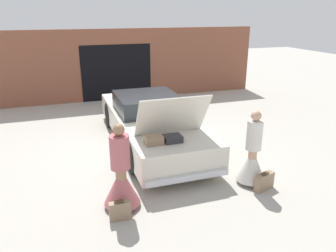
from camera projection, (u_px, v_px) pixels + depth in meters
ground_plane at (151, 142)px, 9.09m from camera, size 40.00×40.00×0.00m
garage_wall_back at (116, 65)px, 13.09m from camera, size 12.00×0.14×2.80m
car at (150, 122)px, 8.92m from camera, size 1.91×5.44×1.78m
person_left at (121, 179)px, 5.92m from camera, size 0.67×0.67×1.63m
person_right at (252, 158)px, 6.76m from camera, size 0.61×0.61×1.60m
suitcase_beside_left_person at (120, 211)px, 5.67m from camera, size 0.38×0.14×0.38m
suitcase_beside_right_person at (264, 182)px, 6.64m from camera, size 0.49×0.29×0.38m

